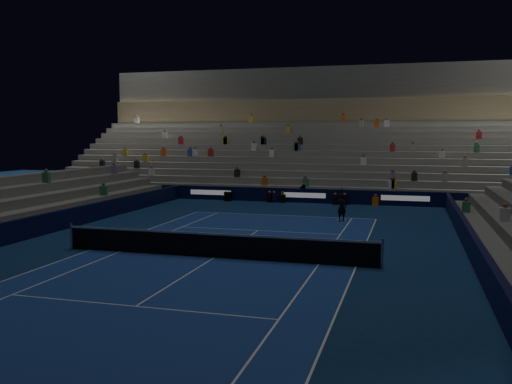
{
  "coord_description": "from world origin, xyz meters",
  "views": [
    {
      "loc": [
        7.3,
        -19.86,
        4.77
      ],
      "look_at": [
        0.0,
        6.0,
        2.0
      ],
      "focal_mm": 38.54,
      "sensor_mm": 36.0,
      "label": 1
    }
  ],
  "objects": [
    {
      "name": "sponsor_barrier_far",
      "position": [
        0.0,
        18.5,
        0.5
      ],
      "size": [
        44.0,
        0.25,
        1.0
      ],
      "primitive_type": "cube",
      "color": "black",
      "rests_on": "ground"
    },
    {
      "name": "court_surface",
      "position": [
        0.0,
        0.0,
        0.01
      ],
      "size": [
        10.97,
        23.77,
        0.01
      ],
      "primitive_type": "cube",
      "color": "navy",
      "rests_on": "ground"
    },
    {
      "name": "tennis_player",
      "position": [
        3.65,
        10.71,
        0.78
      ],
      "size": [
        0.66,
        0.55,
        1.55
      ],
      "primitive_type": "imported",
      "rotation": [
        0.0,
        0.0,
        2.77
      ],
      "color": "black",
      "rests_on": "ground"
    },
    {
      "name": "broadcast_camera",
      "position": [
        -5.55,
        18.08,
        0.34
      ],
      "size": [
        0.56,
        0.99,
        0.66
      ],
      "color": "black",
      "rests_on": "ground"
    },
    {
      "name": "sponsor_barrier_west",
      "position": [
        -9.7,
        0.0,
        0.5
      ],
      "size": [
        0.25,
        37.0,
        1.0
      ],
      "primitive_type": "cube",
      "color": "black",
      "rests_on": "ground"
    },
    {
      "name": "ground",
      "position": [
        0.0,
        0.0,
        0.0
      ],
      "size": [
        90.0,
        90.0,
        0.0
      ],
      "primitive_type": "plane",
      "color": "#0C264D",
      "rests_on": "ground"
    },
    {
      "name": "sponsor_barrier_east",
      "position": [
        9.7,
        0.0,
        0.5
      ],
      "size": [
        0.25,
        37.0,
        1.0
      ],
      "primitive_type": "cube",
      "color": "black",
      "rests_on": "ground"
    },
    {
      "name": "tennis_net",
      "position": [
        0.0,
        0.0,
        0.5
      ],
      "size": [
        12.9,
        0.1,
        1.1
      ],
      "color": "#B2B2B7",
      "rests_on": "ground"
    },
    {
      "name": "grandstand_main",
      "position": [
        0.0,
        27.9,
        3.38
      ],
      "size": [
        44.0,
        15.2,
        11.2
      ],
      "color": "slate",
      "rests_on": "ground"
    }
  ]
}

